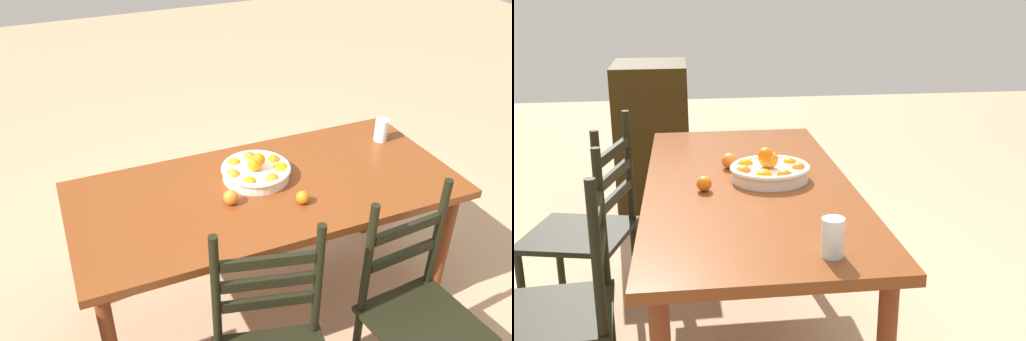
# 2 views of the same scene
# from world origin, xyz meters

# --- Properties ---
(ground_plane) EXTENTS (12.00, 12.00, 0.00)m
(ground_plane) POSITION_xyz_m (0.00, 0.00, 0.00)
(ground_plane) COLOR tan
(dining_table) EXTENTS (1.83, 0.84, 0.76)m
(dining_table) POSITION_xyz_m (0.00, 0.00, 0.68)
(dining_table) COLOR brown
(dining_table) RESTS_ON ground
(chair_by_cabinet) EXTENTS (0.47, 0.47, 0.98)m
(chair_by_cabinet) POSITION_xyz_m (-0.39, 0.70, 0.44)
(chair_by_cabinet) COLOR black
(chair_by_cabinet) RESTS_ON ground
(fruit_bowl) EXTENTS (0.34, 0.34, 0.14)m
(fruit_bowl) POSITION_xyz_m (0.01, -0.09, 0.80)
(fruit_bowl) COLOR white
(fruit_bowl) RESTS_ON dining_table
(orange_loose_0) EXTENTS (0.07, 0.07, 0.07)m
(orange_loose_0) POSITION_xyz_m (0.20, 0.06, 0.79)
(orange_loose_0) COLOR orange
(orange_loose_0) RESTS_ON dining_table
(orange_loose_1) EXTENTS (0.06, 0.06, 0.06)m
(orange_loose_1) POSITION_xyz_m (-0.09, 0.18, 0.79)
(orange_loose_1) COLOR orange
(orange_loose_1) RESTS_ON dining_table
(drinking_glass) EXTENTS (0.07, 0.07, 0.12)m
(drinking_glass) POSITION_xyz_m (-0.75, -0.18, 0.82)
(drinking_glass) COLOR silver
(drinking_glass) RESTS_ON dining_table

